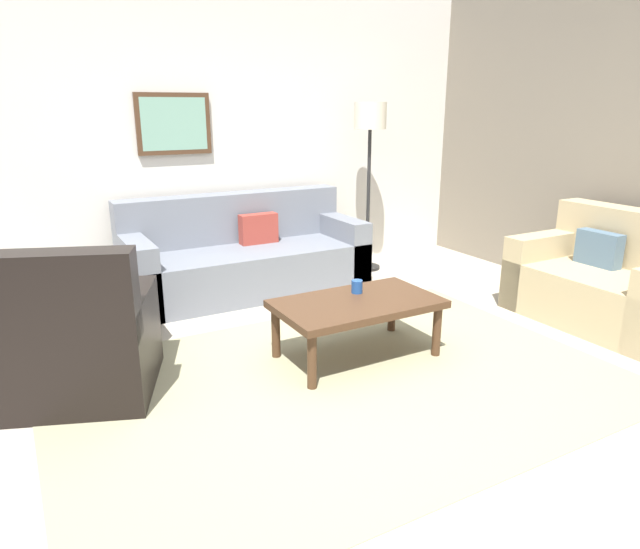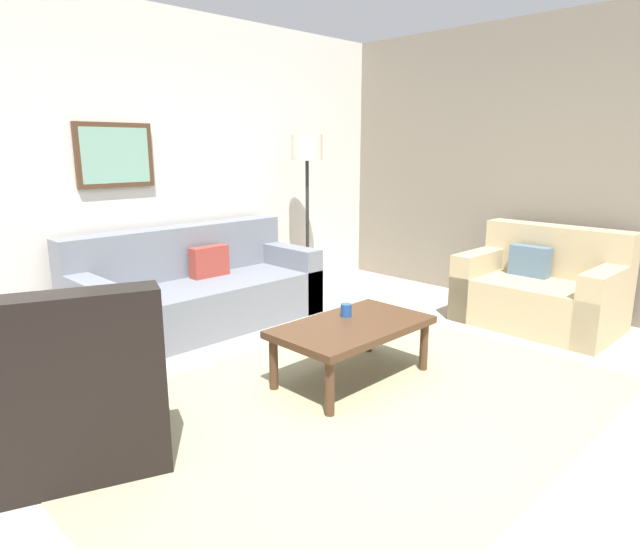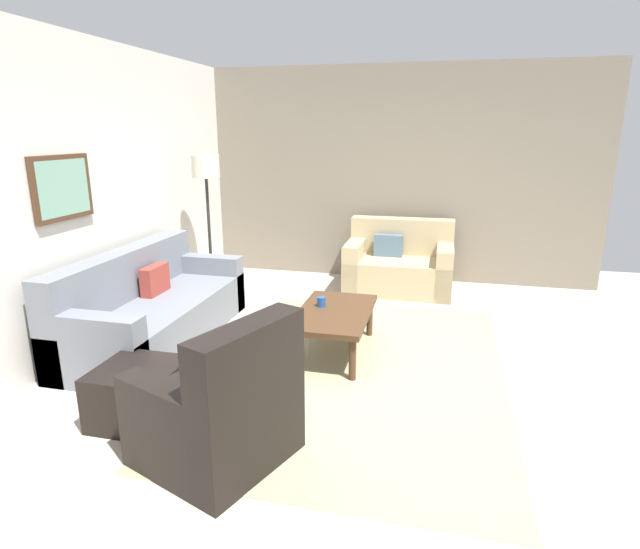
% 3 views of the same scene
% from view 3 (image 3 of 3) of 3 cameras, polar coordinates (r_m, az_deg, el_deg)
% --- Properties ---
extents(ground_plane, '(8.00, 8.00, 0.00)m').
position_cam_3_polar(ground_plane, '(4.50, 4.36, -10.45)').
color(ground_plane, '#B2A893').
extents(rear_partition, '(6.00, 0.12, 2.80)m').
position_cam_3_polar(rear_partition, '(5.16, -25.36, 7.74)').
color(rear_partition, silver).
rests_on(rear_partition, ground_plane).
extents(stone_feature_panel, '(0.12, 5.20, 2.80)m').
position_cam_3_polar(stone_feature_panel, '(7.05, 8.63, 10.80)').
color(stone_feature_panel, slate).
rests_on(stone_feature_panel, ground_plane).
extents(area_rug, '(3.46, 2.40, 0.01)m').
position_cam_3_polar(area_rug, '(4.50, 4.36, -10.41)').
color(area_rug, gray).
rests_on(area_rug, ground_plane).
extents(couch_main, '(2.18, 0.90, 0.88)m').
position_cam_3_polar(couch_main, '(5.26, -18.44, -3.81)').
color(couch_main, slate).
rests_on(couch_main, ground_plane).
extents(couch_loveseat, '(0.88, 1.32, 0.88)m').
position_cam_3_polar(couch_loveseat, '(6.68, 8.78, 0.95)').
color(couch_loveseat, tan).
rests_on(couch_loveseat, ground_plane).
extents(armchair_leather, '(1.04, 1.04, 0.95)m').
position_cam_3_polar(armchair_leather, '(3.30, -10.67, -15.14)').
color(armchair_leather, black).
rests_on(armchair_leather, ground_plane).
extents(ottoman, '(0.56, 0.56, 0.40)m').
position_cam_3_polar(ottoman, '(3.92, -19.37, -12.32)').
color(ottoman, black).
rests_on(ottoman, ground_plane).
extents(coffee_table, '(1.10, 0.64, 0.41)m').
position_cam_3_polar(coffee_table, '(4.67, 1.55, -4.63)').
color(coffee_table, '#472D1C').
rests_on(coffee_table, ground_plane).
extents(cup, '(0.08, 0.08, 0.09)m').
position_cam_3_polar(cup, '(4.75, 0.15, -3.04)').
color(cup, '#1E478C').
rests_on(cup, coffee_table).
extents(lamp_standing, '(0.32, 0.32, 1.71)m').
position_cam_3_polar(lamp_standing, '(6.23, -12.48, 10.07)').
color(lamp_standing, black).
rests_on(lamp_standing, ground_plane).
extents(framed_artwork, '(0.67, 0.04, 0.54)m').
position_cam_3_polar(framed_artwork, '(4.89, -26.64, 8.59)').
color(framed_artwork, '#472D1C').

